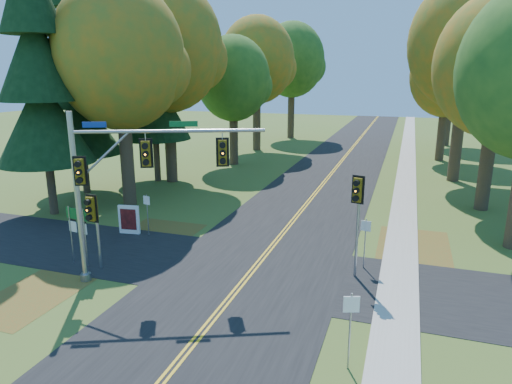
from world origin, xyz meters
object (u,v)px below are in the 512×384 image
(traffic_mast, at_px, (124,175))
(route_sign_cluster, at_px, (77,224))
(east_signal_pole, at_px, (358,201))
(info_kiosk, at_px, (129,220))

(traffic_mast, xyz_separation_m, route_sign_cluster, (-3.09, 0.60, -2.63))
(traffic_mast, relative_size, east_signal_pole, 1.60)
(route_sign_cluster, distance_m, info_kiosk, 4.42)
(east_signal_pole, bearing_deg, route_sign_cluster, -155.37)
(info_kiosk, bearing_deg, east_signal_pole, -16.31)
(east_signal_pole, xyz_separation_m, info_kiosk, (-12.26, 1.76, -2.63))
(traffic_mast, height_order, info_kiosk, traffic_mast)
(east_signal_pole, xyz_separation_m, route_sign_cluster, (-12.03, -2.50, -1.49))
(east_signal_pole, bearing_deg, info_kiosk, -175.29)
(traffic_mast, xyz_separation_m, east_signal_pole, (8.94, 3.10, -1.14))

